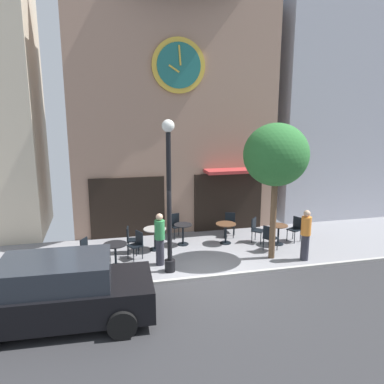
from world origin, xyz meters
name	(u,v)px	position (x,y,z in m)	size (l,w,h in m)	color
ground_plane	(225,297)	(0.00, -1.14, -0.02)	(25.26, 10.85, 0.13)	gray
clock_building	(171,86)	(-0.12, 5.75, 5.67)	(7.96, 4.37, 10.97)	#9E7A66
neighbor_building_right	(340,74)	(7.50, 5.81, 6.26)	(6.18, 3.08, 12.52)	#B2B2BC
street_lamp	(169,197)	(-1.13, 0.76, 2.30)	(0.36, 0.36, 4.53)	black
street_tree	(276,156)	(2.31, 1.04, 3.38)	(2.07, 1.87, 4.39)	brown
cafe_table_leftmost	(115,250)	(-2.71, 1.51, 0.53)	(0.73, 0.73, 0.74)	black
cafe_table_near_door	(155,234)	(-1.32, 2.63, 0.57)	(0.78, 0.78, 0.77)	black
cafe_table_near_curb	(183,231)	(-0.27, 2.90, 0.51)	(0.65, 0.65, 0.76)	black
cafe_table_center_right	(226,229)	(1.27, 2.67, 0.54)	(0.73, 0.73, 0.75)	black
cafe_table_center_left	(278,231)	(3.08, 2.14, 0.49)	(0.65, 0.65, 0.72)	black
cafe_chair_facing_wall	(269,236)	(2.48, 1.61, 0.53)	(0.55, 0.55, 0.90)	black
cafe_chair_facing_street	(131,238)	(-2.15, 2.55, 0.53)	(0.46, 0.46, 0.90)	black
cafe_chair_under_awning	(256,228)	(2.39, 2.56, 0.53)	(0.57, 0.57, 0.90)	black
cafe_chair_curbside	(87,250)	(-3.56, 1.72, 0.53)	(0.55, 0.55, 0.90)	black
cafe_chair_near_tree	(176,224)	(-0.37, 3.77, 0.53)	(0.49, 0.49, 0.90)	black
cafe_chair_by_entrance	(137,243)	(-2.00, 2.02, 0.53)	(0.54, 0.54, 0.90)	black
cafe_chair_mid_row	(230,223)	(1.68, 3.42, 0.53)	(0.53, 0.53, 0.90)	black
cafe_chair_outer	(296,227)	(3.86, 2.33, 0.53)	(0.53, 0.53, 0.90)	black
pedestrian_green	(160,239)	(-1.34, 1.32, 0.86)	(0.36, 0.36, 1.67)	#2D2D38
pedestrian_orange	(306,234)	(3.27, 0.62, 0.86)	(0.32, 0.32, 1.67)	#2D2D38
parked_car_black	(57,292)	(-4.11, -1.43, 0.76)	(4.37, 2.16, 1.55)	black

